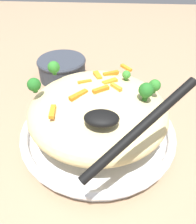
% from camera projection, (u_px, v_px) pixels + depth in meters
% --- Properties ---
extents(ground_plane, '(2.40, 2.40, 0.00)m').
position_uv_depth(ground_plane, '(98.00, 139.00, 0.49)').
color(ground_plane, '#9E7F60').
extents(serving_bowl, '(0.33, 0.33, 0.04)m').
position_uv_depth(serving_bowl, '(98.00, 132.00, 0.48)').
color(serving_bowl, silver).
rests_on(serving_bowl, ground_plane).
extents(pasta_mound, '(0.28, 0.28, 0.09)m').
position_uv_depth(pasta_mound, '(98.00, 110.00, 0.44)').
color(pasta_mound, '#DBC689').
rests_on(pasta_mound, serving_bowl).
extents(carrot_piece_0, '(0.03, 0.04, 0.01)m').
position_uv_depth(carrot_piece_0, '(78.00, 95.00, 0.40)').
color(carrot_piece_0, orange).
rests_on(carrot_piece_0, pasta_mound).
extents(carrot_piece_1, '(0.03, 0.02, 0.01)m').
position_uv_depth(carrot_piece_1, '(85.00, 82.00, 0.44)').
color(carrot_piece_1, orange).
rests_on(carrot_piece_1, pasta_mound).
extents(carrot_piece_2, '(0.03, 0.03, 0.01)m').
position_uv_depth(carrot_piece_2, '(110.00, 82.00, 0.44)').
color(carrot_piece_2, orange).
rests_on(carrot_piece_2, pasta_mound).
extents(carrot_piece_3, '(0.02, 0.02, 0.01)m').
position_uv_depth(carrot_piece_3, '(116.00, 87.00, 0.42)').
color(carrot_piece_3, orange).
rests_on(carrot_piece_3, pasta_mound).
extents(carrot_piece_4, '(0.02, 0.03, 0.01)m').
position_uv_depth(carrot_piece_4, '(98.00, 76.00, 0.46)').
color(carrot_piece_4, orange).
rests_on(carrot_piece_4, pasta_mound).
extents(carrot_piece_5, '(0.03, 0.02, 0.01)m').
position_uv_depth(carrot_piece_5, '(111.00, 73.00, 0.47)').
color(carrot_piece_5, orange).
rests_on(carrot_piece_5, pasta_mound).
extents(carrot_piece_6, '(0.01, 0.03, 0.01)m').
position_uv_depth(carrot_piece_6, '(52.00, 111.00, 0.37)').
color(carrot_piece_6, orange).
rests_on(carrot_piece_6, pasta_mound).
extents(carrot_piece_7, '(0.03, 0.03, 0.01)m').
position_uv_depth(carrot_piece_7, '(101.00, 90.00, 0.41)').
color(carrot_piece_7, orange).
rests_on(carrot_piece_7, pasta_mound).
extents(carrot_piece_8, '(0.03, 0.03, 0.01)m').
position_uv_depth(carrot_piece_8, '(126.00, 68.00, 0.49)').
color(carrot_piece_8, orange).
rests_on(carrot_piece_8, pasta_mound).
extents(broccoli_floret_0, '(0.03, 0.03, 0.03)m').
position_uv_depth(broccoli_floret_0, '(146.00, 91.00, 0.39)').
color(broccoli_floret_0, '#205B1C').
rests_on(broccoli_floret_0, pasta_mound).
extents(broccoli_floret_1, '(0.03, 0.03, 0.03)m').
position_uv_depth(broccoli_floret_1, '(54.00, 67.00, 0.47)').
color(broccoli_floret_1, '#296820').
rests_on(broccoli_floret_1, pasta_mound).
extents(broccoli_floret_2, '(0.02, 0.02, 0.02)m').
position_uv_depth(broccoli_floret_2, '(126.00, 75.00, 0.45)').
color(broccoli_floret_2, '#377928').
rests_on(broccoli_floret_2, pasta_mound).
extents(broccoli_floret_3, '(0.02, 0.02, 0.03)m').
position_uv_depth(broccoli_floret_3, '(155.00, 86.00, 0.41)').
color(broccoli_floret_3, '#296820').
rests_on(broccoli_floret_3, pasta_mound).
extents(broccoli_floret_4, '(0.03, 0.03, 0.03)m').
position_uv_depth(broccoli_floret_4, '(34.00, 85.00, 0.42)').
color(broccoli_floret_4, '#205B1C').
rests_on(broccoli_floret_4, pasta_mound).
extents(serving_spoon, '(0.15, 0.14, 0.10)m').
position_uv_depth(serving_spoon, '(114.00, 122.00, 0.31)').
color(serving_spoon, black).
rests_on(serving_spoon, pasta_mound).
extents(companion_bowl, '(0.15, 0.15, 0.06)m').
position_uv_depth(companion_bowl, '(62.00, 67.00, 0.68)').
color(companion_bowl, '#333842').
rests_on(companion_bowl, ground_plane).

